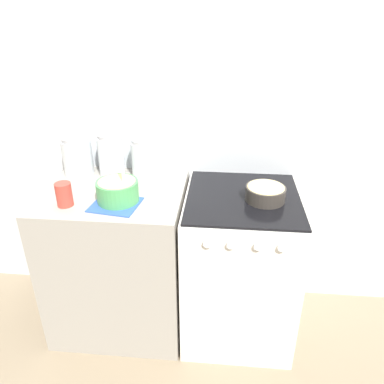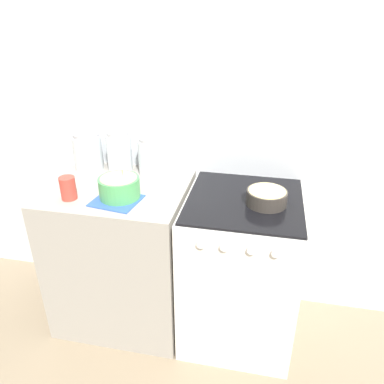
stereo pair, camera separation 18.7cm
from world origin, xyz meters
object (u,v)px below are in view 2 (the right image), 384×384
(stove, at_px, (240,269))
(baking_pan, at_px, (267,197))
(storage_jar_right, at_px, (152,159))
(tin_can, at_px, (68,188))
(mixing_bowl, at_px, (119,186))
(storage_jar_middle, at_px, (120,155))
(storage_jar_left, at_px, (88,154))

(stove, height_order, baking_pan, baking_pan)
(storage_jar_right, xyz_separation_m, tin_can, (-0.33, -0.39, -0.04))
(mixing_bowl, height_order, storage_jar_middle, mixing_bowl)
(stove, xyz_separation_m, storage_jar_right, (-0.56, 0.21, 0.54))
(tin_can, bearing_deg, baking_pan, 8.46)
(mixing_bowl, distance_m, storage_jar_left, 0.46)
(mixing_bowl, distance_m, tin_can, 0.26)
(tin_can, bearing_deg, storage_jar_right, 49.92)
(stove, height_order, storage_jar_middle, storage_jar_middle)
(stove, xyz_separation_m, storage_jar_left, (-0.95, 0.21, 0.54))
(stove, distance_m, storage_jar_right, 0.80)
(mixing_bowl, relative_size, storage_jar_middle, 1.22)
(storage_jar_left, distance_m, storage_jar_middle, 0.20)
(tin_can, bearing_deg, storage_jar_middle, 71.79)
(storage_jar_left, relative_size, tin_can, 1.86)
(mixing_bowl, xyz_separation_m, storage_jar_middle, (-0.12, 0.33, 0.04))
(mixing_bowl, relative_size, storage_jar_right, 1.34)
(mixing_bowl, xyz_separation_m, storage_jar_left, (-0.32, 0.33, 0.03))
(stove, relative_size, storage_jar_middle, 3.61)
(mixing_bowl, height_order, baking_pan, mixing_bowl)
(baking_pan, relative_size, storage_jar_right, 0.90)
(mixing_bowl, bearing_deg, storage_jar_middle, 110.87)
(mixing_bowl, bearing_deg, storage_jar_right, 77.20)
(storage_jar_right, bearing_deg, storage_jar_left, 180.00)
(storage_jar_left, bearing_deg, storage_jar_right, 0.00)
(baking_pan, bearing_deg, storage_jar_middle, 164.42)
(storage_jar_left, bearing_deg, stove, -12.54)
(baking_pan, bearing_deg, stove, 165.22)
(mixing_bowl, distance_m, storage_jar_middle, 0.35)
(mixing_bowl, distance_m, baking_pan, 0.74)
(stove, xyz_separation_m, tin_can, (-0.88, -0.18, 0.50))
(storage_jar_middle, bearing_deg, tin_can, -108.21)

